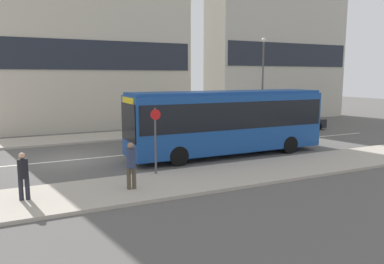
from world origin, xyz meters
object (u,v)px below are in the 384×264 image
(pedestrian_down_pavement, at_px, (131,163))
(parked_car_1, at_px, (299,122))
(city_bus, at_px, (227,119))
(pedestrian_near_stop, at_px, (23,173))
(parked_car_0, at_px, (246,126))
(street_lamp, at_px, (263,74))
(bus_stop_sign, at_px, (155,136))

(pedestrian_down_pavement, bearing_deg, parked_car_1, -145.57)
(city_bus, xyz_separation_m, parked_car_1, (10.07, 5.65, -1.36))
(parked_car_1, height_order, pedestrian_near_stop, pedestrian_near_stop)
(parked_car_0, xyz_separation_m, pedestrian_down_pavement, (-11.82, -10.01, 0.51))
(pedestrian_down_pavement, distance_m, street_lamp, 18.72)
(city_bus, relative_size, pedestrian_near_stop, 6.74)
(parked_car_0, height_order, pedestrian_near_stop, pedestrian_near_stop)
(pedestrian_down_pavement, bearing_deg, city_bus, -143.92)
(pedestrian_down_pavement, relative_size, bus_stop_sign, 0.62)
(pedestrian_down_pavement, bearing_deg, bus_stop_sign, -129.66)
(city_bus, height_order, parked_car_0, city_bus)
(city_bus, distance_m, pedestrian_near_stop, 10.88)
(parked_car_0, xyz_separation_m, bus_stop_sign, (-10.25, -8.37, 1.16))
(parked_car_1, height_order, pedestrian_down_pavement, pedestrian_down_pavement)
(street_lamp, bearing_deg, pedestrian_near_stop, -148.16)
(pedestrian_near_stop, bearing_deg, bus_stop_sign, 18.30)
(city_bus, relative_size, bus_stop_sign, 3.88)
(pedestrian_near_stop, distance_m, pedestrian_down_pavement, 3.62)
(city_bus, distance_m, street_lamp, 11.03)
(parked_car_0, relative_size, pedestrian_down_pavement, 2.25)
(parked_car_0, bearing_deg, bus_stop_sign, -140.78)
(bus_stop_sign, bearing_deg, city_bus, 26.27)
(parked_car_0, bearing_deg, city_bus, -131.66)
(parked_car_1, xyz_separation_m, street_lamp, (-2.29, 1.78, 3.82))
(parked_car_1, relative_size, bus_stop_sign, 1.48)
(city_bus, bearing_deg, parked_car_1, 28.64)
(pedestrian_near_stop, xyz_separation_m, pedestrian_down_pavement, (3.60, -0.38, 0.08))
(pedestrian_near_stop, bearing_deg, city_bus, 24.75)
(city_bus, distance_m, bus_stop_sign, 5.59)
(parked_car_0, distance_m, pedestrian_down_pavement, 15.50)
(bus_stop_sign, distance_m, street_lamp, 16.39)
(parked_car_1, height_order, street_lamp, street_lamp)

